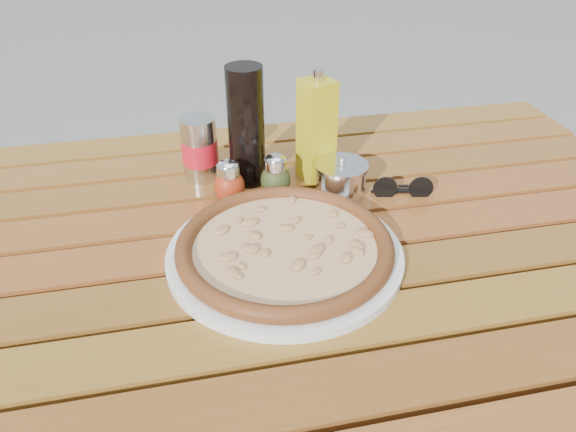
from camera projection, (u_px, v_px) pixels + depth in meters
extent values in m
cube|color=#351D0C|center=(485.00, 248.00, 1.55)|extent=(0.06, 0.06, 0.70)
cube|color=#381E0C|center=(291.00, 263.00, 0.93)|extent=(1.36, 0.86, 0.04)
cube|color=#4F280D|center=(346.00, 394.00, 0.66)|extent=(1.40, 0.09, 0.03)
cube|color=#5B3710|center=(323.00, 334.00, 0.75)|extent=(1.40, 0.09, 0.03)
cube|color=#522E0E|center=(305.00, 285.00, 0.83)|extent=(1.40, 0.09, 0.03)
cube|color=#5D2A10|center=(291.00, 246.00, 0.91)|extent=(1.40, 0.09, 0.03)
cube|color=#5B2C10|center=(278.00, 213.00, 0.99)|extent=(1.40, 0.09, 0.03)
cube|color=#582E0F|center=(268.00, 185.00, 1.08)|extent=(1.40, 0.09, 0.03)
cube|color=#5E3110|center=(259.00, 161.00, 1.16)|extent=(1.40, 0.09, 0.03)
cube|color=#5C3610|center=(251.00, 140.00, 1.24)|extent=(1.40, 0.09, 0.03)
cylinder|color=silver|center=(285.00, 254.00, 0.86)|extent=(0.37, 0.37, 0.01)
cylinder|color=beige|center=(285.00, 248.00, 0.85)|extent=(0.37, 0.37, 0.01)
torus|color=black|center=(285.00, 245.00, 0.85)|extent=(0.39, 0.39, 0.03)
ellipsoid|color=#A93013|center=(229.00, 186.00, 0.98)|extent=(0.06, 0.06, 0.06)
cylinder|color=white|center=(228.00, 170.00, 0.96)|extent=(0.04, 0.04, 0.02)
ellipsoid|color=white|center=(228.00, 165.00, 0.96)|extent=(0.04, 0.04, 0.02)
ellipsoid|color=#39421A|center=(276.00, 180.00, 1.00)|extent=(0.06, 0.06, 0.06)
cylinder|color=silver|center=(275.00, 164.00, 0.98)|extent=(0.04, 0.04, 0.02)
ellipsoid|color=silver|center=(275.00, 159.00, 0.98)|extent=(0.04, 0.04, 0.02)
cylinder|color=black|center=(246.00, 126.00, 1.00)|extent=(0.09, 0.09, 0.22)
cylinder|color=silver|center=(200.00, 148.00, 1.04)|extent=(0.07, 0.07, 0.12)
cylinder|color=red|center=(200.00, 151.00, 1.04)|extent=(0.07, 0.07, 0.04)
cube|color=#B7A513|center=(316.00, 131.00, 1.02)|extent=(0.07, 0.07, 0.19)
cylinder|color=silver|center=(318.00, 75.00, 0.97)|extent=(0.03, 0.03, 0.02)
cylinder|color=silver|center=(341.00, 180.00, 1.01)|extent=(0.09, 0.09, 0.05)
cylinder|color=silver|center=(342.00, 166.00, 0.99)|extent=(0.10, 0.10, 0.01)
sphere|color=white|center=(342.00, 162.00, 0.99)|extent=(0.01, 0.01, 0.01)
cylinder|color=black|center=(385.00, 188.00, 1.00)|extent=(0.04, 0.01, 0.04)
cylinder|color=black|center=(421.00, 188.00, 1.00)|extent=(0.04, 0.01, 0.04)
cube|color=black|center=(403.00, 186.00, 1.00)|extent=(0.02, 0.01, 0.00)
cube|color=black|center=(395.00, 191.00, 1.02)|extent=(0.09, 0.02, 0.00)
cube|color=black|center=(406.00, 190.00, 1.02)|extent=(0.09, 0.02, 0.00)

